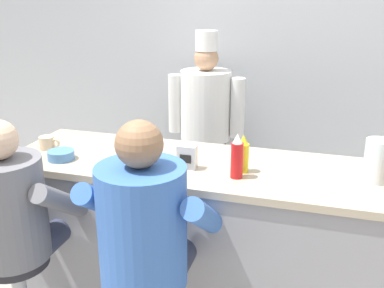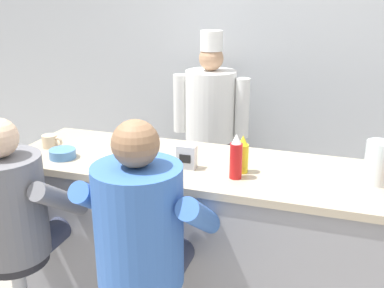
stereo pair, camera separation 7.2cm
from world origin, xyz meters
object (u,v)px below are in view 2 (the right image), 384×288
mustard_bottle_yellow (243,155)px  coffee_mug_white (126,149)px  diner_seated_grey (14,213)px  diner_seated_blue (143,231)px  ketchup_bottle_red (236,158)px  breakfast_plate (133,169)px  water_pitcher_clear (378,163)px  cook_in_whites_near (210,122)px  cereal_bowl (63,154)px  coffee_mug_tan (50,141)px  napkin_dispenser_chrome (187,157)px

mustard_bottle_yellow → coffee_mug_white: 0.70m
diner_seated_grey → diner_seated_blue: diner_seated_blue is taller
ketchup_bottle_red → breakfast_plate: size_ratio=0.96×
ketchup_bottle_red → diner_seated_grey: size_ratio=0.17×
water_pitcher_clear → cook_in_whites_near: (-1.21, 1.19, -0.23)m
cereal_bowl → coffee_mug_white: bearing=24.8°
cereal_bowl → cook_in_whites_near: bearing=70.7°
mustard_bottle_yellow → breakfast_plate: (-0.56, -0.17, -0.08)m
coffee_mug_tan → diner_seated_blue: diner_seated_blue is taller
cereal_bowl → napkin_dispenser_chrome: 0.73m
coffee_mug_tan → coffee_mug_white: same height
breakfast_plate → coffee_mug_tan: 0.67m
mustard_bottle_yellow → coffee_mug_tan: mustard_bottle_yellow is taller
water_pitcher_clear → mustard_bottle_yellow: bearing=-173.7°
coffee_mug_tan → napkin_dispenser_chrome: 0.91m
mustard_bottle_yellow → coffee_mug_white: mustard_bottle_yellow is taller
diner_seated_grey → breakfast_plate: bearing=34.7°
breakfast_plate → diner_seated_grey: bearing=-145.3°
coffee_mug_white → diner_seated_blue: diner_seated_blue is taller
diner_seated_grey → diner_seated_blue: bearing=0.3°
coffee_mug_white → coffee_mug_tan: bearing=-178.3°
breakfast_plate → napkin_dispenser_chrome: 0.30m
diner_seated_blue → mustard_bottle_yellow: bearing=56.1°
napkin_dispenser_chrome → cook_in_whites_near: bearing=100.6°
breakfast_plate → mustard_bottle_yellow: bearing=16.9°
coffee_mug_white → breakfast_plate: bearing=-56.0°
coffee_mug_tan → cook_in_whites_near: bearing=62.0°
breakfast_plate → diner_seated_blue: diner_seated_blue is taller
coffee_mug_white → cook_in_whites_near: bearing=82.8°
napkin_dispenser_chrome → cook_in_whites_near: cook_in_whites_near is taller
coffee_mug_tan → cook_in_whites_near: (0.66, 1.24, -0.16)m
mustard_bottle_yellow → coffee_mug_white: (-0.70, 0.04, -0.06)m
cook_in_whites_near → breakfast_plate: bearing=-90.7°
diner_seated_blue → ketchup_bottle_red: bearing=52.4°
diner_seated_grey → coffee_mug_white: bearing=56.5°
cereal_bowl → diner_seated_grey: diner_seated_grey is taller
cereal_bowl → coffee_mug_white: coffee_mug_white is taller
napkin_dispenser_chrome → diner_seated_blue: 0.52m
cereal_bowl → cook_in_whites_near: (0.48, 1.38, -0.15)m
ketchup_bottle_red → napkin_dispenser_chrome: size_ratio=1.85×
water_pitcher_clear → diner_seated_blue: bearing=-149.8°
breakfast_plate → coffee_mug_tan: size_ratio=1.84×
ketchup_bottle_red → water_pitcher_clear: 0.70m
water_pitcher_clear → breakfast_plate: water_pitcher_clear is taller
mustard_bottle_yellow → breakfast_plate: mustard_bottle_yellow is taller
diner_seated_blue → cook_in_whites_near: (-0.19, 1.78, 0.01)m
cereal_bowl → water_pitcher_clear: bearing=6.4°
water_pitcher_clear → cook_in_whites_near: 1.71m
breakfast_plate → diner_seated_grey: size_ratio=0.18×
coffee_mug_white → diner_seated_grey: 0.70m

